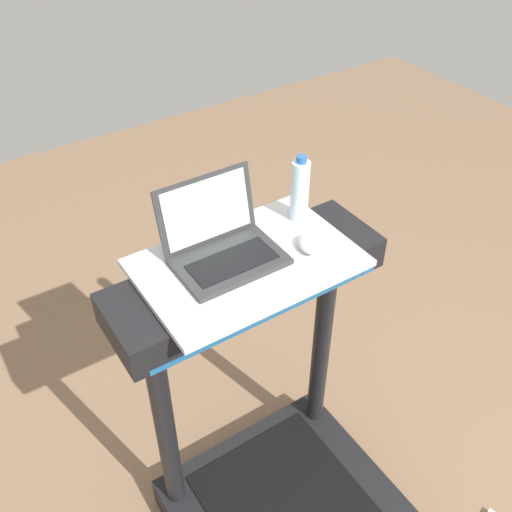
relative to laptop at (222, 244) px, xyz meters
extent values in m
cylinder|color=black|center=(-0.29, -0.06, -0.63)|extent=(0.07, 0.07, 0.90)
cylinder|color=black|center=(0.39, -0.06, -0.63)|extent=(0.07, 0.07, 0.90)
cube|color=black|center=(0.05, -0.06, -0.12)|extent=(0.90, 0.28, 0.11)
cube|color=#0C3F19|center=(0.05, -0.20, -0.12)|extent=(0.24, 0.01, 0.06)
cube|color=#1E598C|center=(0.05, -0.20, -0.17)|extent=(0.81, 0.00, 0.02)
cube|color=silver|center=(0.05, -0.06, -0.06)|extent=(0.66, 0.44, 0.02)
cube|color=#2D2D30|center=(0.00, -0.04, -0.04)|extent=(0.32, 0.22, 0.02)
cube|color=black|center=(0.00, -0.06, -0.03)|extent=(0.26, 0.12, 0.00)
cube|color=#2D2D30|center=(0.00, 0.09, 0.08)|extent=(0.32, 0.05, 0.21)
cube|color=#B2E0B7|center=(0.00, 0.08, 0.08)|extent=(0.28, 0.04, 0.19)
ellipsoid|color=#B2B2B7|center=(0.24, -0.11, -0.03)|extent=(0.09, 0.11, 0.03)
cylinder|color=silver|center=(0.32, 0.04, 0.06)|extent=(0.06, 0.06, 0.21)
cylinder|color=#2659A5|center=(0.32, 0.04, 0.17)|extent=(0.03, 0.03, 0.02)
camera|label=1|loc=(-0.67, -1.20, 1.07)|focal=40.54mm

